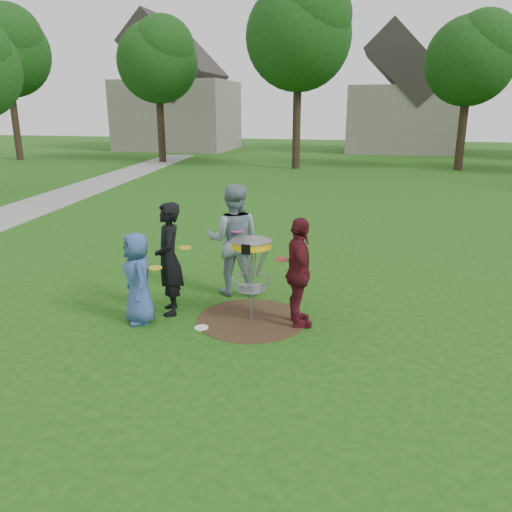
% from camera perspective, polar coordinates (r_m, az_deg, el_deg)
% --- Properties ---
extents(ground, '(100.00, 100.00, 0.00)m').
position_cam_1_polar(ground, '(8.24, -0.52, -7.26)').
color(ground, '#19470F').
rests_on(ground, ground).
extents(dirt_patch, '(1.80, 1.80, 0.01)m').
position_cam_1_polar(dirt_patch, '(8.24, -0.52, -7.23)').
color(dirt_patch, '#47331E').
rests_on(dirt_patch, ground).
extents(concrete_path, '(7.75, 39.92, 0.02)m').
position_cam_1_polar(concrete_path, '(19.68, -23.48, 5.44)').
color(concrete_path, '#9E9E99').
rests_on(concrete_path, ground).
extents(player_blue, '(0.82, 0.86, 1.48)m').
position_cam_1_polar(player_blue, '(8.12, -13.34, -2.47)').
color(player_blue, '#345190').
rests_on(player_blue, ground).
extents(player_black, '(0.70, 0.81, 1.88)m').
position_cam_1_polar(player_black, '(8.33, -9.92, -0.35)').
color(player_black, black).
rests_on(player_black, ground).
extents(player_grey, '(1.12, 0.94, 2.05)m').
position_cam_1_polar(player_grey, '(9.09, -2.59, 1.85)').
color(player_grey, gray).
rests_on(player_grey, ground).
extents(player_maroon, '(0.74, 1.11, 1.75)m').
position_cam_1_polar(player_maroon, '(7.77, 4.94, -1.92)').
color(player_maroon, '#57141D').
rests_on(player_maroon, ground).
extents(disc_on_grass, '(0.22, 0.22, 0.02)m').
position_cam_1_polar(disc_on_grass, '(7.97, -6.26, -8.16)').
color(disc_on_grass, white).
rests_on(disc_on_grass, ground).
extents(disc_golf_basket, '(0.66, 0.67, 1.38)m').
position_cam_1_polar(disc_golf_basket, '(7.89, -0.54, -0.47)').
color(disc_golf_basket, '#9EA0A5').
rests_on(disc_golf_basket, ground).
extents(held_discs, '(2.17, 1.53, 0.36)m').
position_cam_1_polar(held_discs, '(8.14, -4.75, 0.60)').
color(held_discs, yellow).
rests_on(held_discs, ground).
extents(tree_row, '(51.20, 17.42, 9.90)m').
position_cam_1_polar(tree_row, '(28.16, 12.01, 22.04)').
color(tree_row, '#38281C').
rests_on(tree_row, ground).
extents(house_row, '(44.50, 10.65, 11.62)m').
position_cam_1_polar(house_row, '(40.47, 19.10, 16.79)').
color(house_row, gray).
rests_on(house_row, ground).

